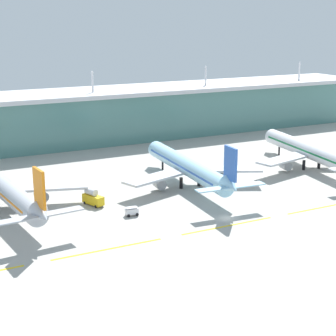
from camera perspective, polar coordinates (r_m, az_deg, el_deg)
The scene contains 10 objects.
ground_plane at distance 155.79m, azimuth 6.02°, elevation -5.10°, with size 600.00×600.00×0.00m, color #A8A59E.
terminal_building at distance 250.32m, azimuth -7.99°, elevation 5.24°, with size 288.00×34.00×31.66m.
airliner_near at distance 167.68m, azimuth -16.47°, elevation -1.87°, with size 48.58×71.96×18.90m.
airliner_middle at distance 182.44m, azimuth 2.08°, elevation 0.10°, with size 48.67×64.50×18.90m.
airliner_far at distance 210.75m, azimuth 14.24°, elevation 1.68°, with size 48.30×64.23×18.90m.
taxiway_stripe_mid_west at distance 135.78m, azimuth -6.12°, elevation -8.21°, with size 28.00×0.70×0.04m, color yellow.
taxiway_stripe_centre at distance 150.29m, azimuth 6.11°, elevation -5.86°, with size 28.00×0.70×0.04m, color yellow.
taxiway_stripe_mid_east at distance 170.45m, azimuth 15.74°, elevation -3.81°, with size 28.00×0.70×0.04m, color yellow.
baggage_cart at distance 156.82m, azimuth -3.71°, elevation -4.42°, with size 3.72×2.20×2.48m.
fuel_truck at distance 166.41m, azimuth -7.66°, elevation -3.01°, with size 4.90×7.66×4.95m.
Camera 1 is at (-81.07, -121.89, 53.31)m, focal length 59.96 mm.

